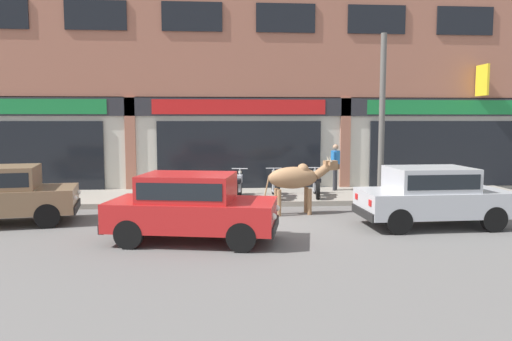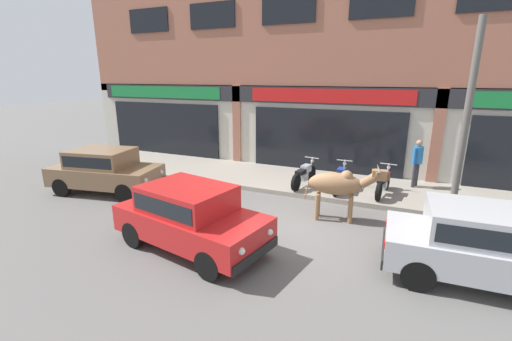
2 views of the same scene
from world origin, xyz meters
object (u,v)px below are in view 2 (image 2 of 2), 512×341
car_1 (485,243)px  utility_pole (466,120)px  motorcycle_0 (304,175)px  motorcycle_1 (340,179)px  car_2 (190,214)px  car_0 (104,169)px  motorcycle_2 (383,183)px  pedestrian (417,158)px  cow (339,185)px

car_1 → utility_pole: utility_pole is taller
motorcycle_0 → motorcycle_1: bearing=2.2°
car_2 → utility_pole: (5.59, 4.40, 1.86)m
car_0 → motorcycle_2: (8.55, 2.98, -0.27)m
car_1 → pedestrian: size_ratio=2.29×
cow → motorcycle_1: 2.19m
cow → utility_pole: utility_pole is taller
car_0 → motorcycle_2: 9.06m
motorcycle_2 → car_0: bearing=-160.7°
cow → car_0: size_ratio=0.57×
cow → car_2: 3.99m
car_1 → motorcycle_0: (-4.55, 3.90, -0.27)m
car_2 → pedestrian: bearing=54.0°
utility_pole → motorcycle_1: bearing=169.1°
car_1 → cow: bearing=148.8°
cow → car_2: size_ratio=0.56×
car_0 → motorcycle_1: 7.78m
cow → pedestrian: (1.92, 3.49, 0.13)m
car_2 → motorcycle_2: (3.73, 5.09, -0.27)m
car_1 → car_0: bearing=174.4°
car_0 → pedestrian: size_ratio=2.37×
cow → car_0: 7.59m
utility_pole → car_0: bearing=-167.6°
cow → utility_pole: size_ratio=0.43×
car_2 → utility_pole: bearing=38.2°
motorcycle_2 → utility_pole: utility_pole is taller
car_0 → car_1: same height
motorcycle_0 → cow: bearing=-53.5°
motorcycle_2 → utility_pole: (1.86, -0.70, 2.13)m
motorcycle_0 → utility_pole: (4.39, -0.57, 2.13)m
cow → car_1: cow is taller
car_2 → utility_pole: utility_pole is taller
utility_pole → pedestrian: bearing=115.3°
car_0 → motorcycle_1: size_ratio=2.09×
car_2 → motorcycle_0: size_ratio=2.11×
motorcycle_1 → motorcycle_2: bearing=3.5°
car_1 → motorcycle_1: car_1 is taller
motorcycle_2 → utility_pole: 2.92m
cow → motorcycle_2: 2.45m
cow → car_2: cow is taller
car_0 → motorcycle_0: 6.67m
motorcycle_1 → pedestrian: bearing=31.4°
cow → car_1: size_ratio=0.58×
cow → car_0: bearing=-174.0°
car_2 → pedestrian: pedestrian is taller
cow → car_2: bearing=-133.3°
motorcycle_2 → pedestrian: pedestrian is taller
car_2 → pedestrian: 7.91m
car_1 → motorcycle_0: 6.00m
motorcycle_0 → utility_pole: utility_pole is taller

